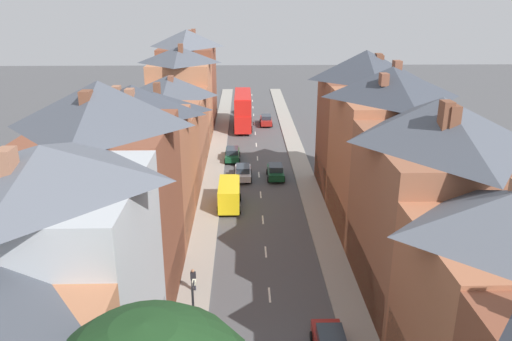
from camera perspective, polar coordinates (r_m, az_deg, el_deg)
pavement_left at (r=58.35m, az=-4.74°, el=0.21°), size 2.20×104.00×0.14m
pavement_right at (r=58.63m, az=5.26°, el=0.29°), size 2.20×104.00×0.14m
centre_line_dashes at (r=56.41m, az=0.33°, el=-0.48°), size 0.14×97.80×0.01m
terrace_row_left at (r=47.02m, az=-11.85°, el=3.15°), size 8.00×79.07×14.47m
terrace_row_right at (r=34.90m, az=18.52°, el=-2.97°), size 8.00×46.67×14.24m
double_decker_bus_lead at (r=76.22m, az=-1.52°, el=6.98°), size 2.74×10.80×5.30m
car_near_silver at (r=78.10m, az=1.16°, el=5.80°), size 1.90×4.36×1.65m
car_parked_right_a at (r=54.92m, az=-1.50°, el=-0.17°), size 1.90×4.33×1.57m
car_mid_black at (r=61.29m, az=-2.72°, el=1.91°), size 1.90×4.48×1.57m
car_parked_left_b at (r=55.05m, az=2.25°, el=-0.10°), size 1.90×4.10×1.63m
car_mid_white at (r=86.16m, az=-1.50°, el=7.08°), size 1.90×3.80×1.64m
delivery_van at (r=47.49m, az=-3.08°, el=-2.70°), size 2.20×5.20×2.41m
pedestrian_mid_left at (r=34.84m, az=-7.19°, el=-12.15°), size 0.36×0.22×1.61m
street_lamp at (r=26.84m, az=-7.05°, el=-17.18°), size 0.20×1.12×5.50m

